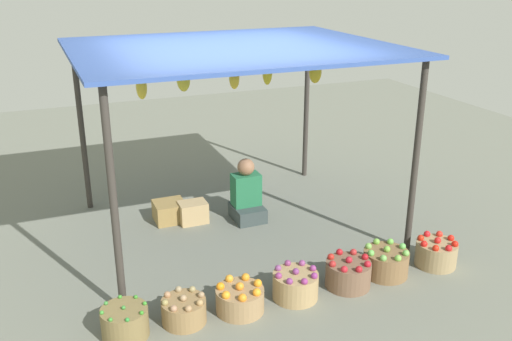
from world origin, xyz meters
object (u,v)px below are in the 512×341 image
(basket_red_tomatoes, at_px, (436,253))
(wooden_crate_stacked_rear, at_px, (193,212))
(basket_oranges, at_px, (240,299))
(wooden_crate_near_vendor, at_px, (170,211))
(basket_potatoes, at_px, (184,310))
(basket_green_apples, at_px, (386,262))
(basket_purple_onions, at_px, (296,285))
(basket_green_chilies, at_px, (125,322))
(vendor_person, at_px, (247,196))
(basket_red_apples, at_px, (348,273))

(basket_red_tomatoes, distance_m, wooden_crate_stacked_rear, 2.86)
(basket_oranges, height_order, wooden_crate_near_vendor, basket_oranges)
(basket_potatoes, distance_m, wooden_crate_near_vendor, 2.13)
(basket_green_apples, bearing_deg, basket_oranges, -178.54)
(wooden_crate_near_vendor, distance_m, wooden_crate_stacked_rear, 0.30)
(basket_purple_onions, bearing_deg, basket_potatoes, 178.90)
(basket_green_chilies, bearing_deg, basket_red_tomatoes, -0.32)
(vendor_person, bearing_deg, basket_purple_onions, -96.56)
(vendor_person, relative_size, wooden_crate_stacked_rear, 2.30)
(basket_purple_onions, distance_m, wooden_crate_stacked_rear, 2.01)
(basket_potatoes, bearing_deg, basket_green_chilies, -179.60)
(vendor_person, xyz_separation_m, wooden_crate_stacked_rear, (-0.65, 0.15, -0.17))
(basket_green_chilies, xyz_separation_m, wooden_crate_near_vendor, (0.91, 2.10, -0.01))
(vendor_person, distance_m, wooden_crate_near_vendor, 0.97)
(basket_oranges, height_order, basket_purple_onions, basket_purple_onions)
(basket_green_chilies, relative_size, basket_red_tomatoes, 0.94)
(wooden_crate_near_vendor, bearing_deg, wooden_crate_stacked_rear, -30.94)
(basket_green_chilies, bearing_deg, vendor_person, 44.74)
(basket_potatoes, xyz_separation_m, basket_red_apples, (1.66, -0.03, 0.02))
(basket_green_apples, xyz_separation_m, wooden_crate_stacked_rear, (-1.48, 1.93, -0.01))
(basket_oranges, distance_m, basket_green_apples, 1.61)
(wooden_crate_near_vendor, bearing_deg, basket_green_chilies, -113.47)
(basket_green_chilies, bearing_deg, basket_green_apples, 0.37)
(basket_green_apples, distance_m, basket_red_tomatoes, 0.60)
(basket_oranges, height_order, basket_red_tomatoes, basket_red_tomatoes)
(basket_potatoes, xyz_separation_m, wooden_crate_near_vendor, (0.39, 2.10, 0.01))
(vendor_person, xyz_separation_m, basket_purple_onions, (-0.21, -1.82, -0.16))
(basket_potatoes, height_order, wooden_crate_stacked_rear, basket_potatoes)
(basket_potatoes, height_order, basket_oranges, basket_oranges)
(basket_red_tomatoes, bearing_deg, basket_oranges, -179.84)
(basket_potatoes, distance_m, basket_oranges, 0.52)
(basket_green_chilies, xyz_separation_m, wooden_crate_stacked_rear, (1.17, 1.95, -0.00))
(basket_purple_onions, distance_m, basket_red_apples, 0.57)
(basket_green_chilies, height_order, wooden_crate_stacked_rear, basket_green_chilies)
(basket_red_tomatoes, bearing_deg, basket_red_apples, -179.61)
(vendor_person, relative_size, wooden_crate_near_vendor, 2.10)
(basket_oranges, relative_size, wooden_crate_near_vendor, 1.20)
(vendor_person, bearing_deg, basket_oranges, -113.09)
(basket_potatoes, bearing_deg, wooden_crate_stacked_rear, 71.58)
(basket_potatoes, height_order, basket_red_tomatoes, basket_red_tomatoes)
(wooden_crate_near_vendor, bearing_deg, basket_potatoes, -100.63)
(basket_potatoes, relative_size, wooden_crate_near_vendor, 1.07)
(vendor_person, xyz_separation_m, basket_green_apples, (0.83, -1.78, -0.16))
(vendor_person, relative_size, basket_oranges, 1.75)
(basket_potatoes, xyz_separation_m, basket_green_apples, (2.13, 0.01, 0.02))
(basket_potatoes, distance_m, basket_green_apples, 2.13)
(basket_red_apples, bearing_deg, basket_purple_onions, 179.21)
(basket_purple_onions, distance_m, wooden_crate_near_vendor, 2.23)
(basket_purple_onions, relative_size, wooden_crate_near_vendor, 1.17)
(basket_oranges, bearing_deg, basket_green_chilies, 178.68)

